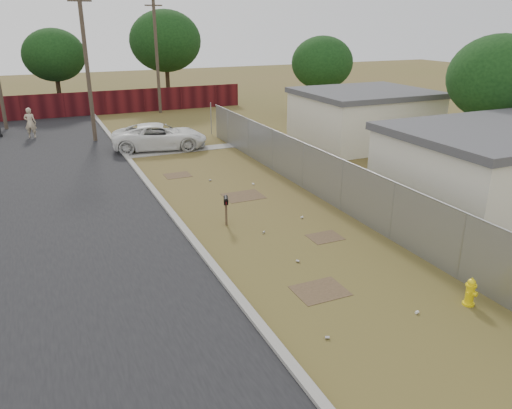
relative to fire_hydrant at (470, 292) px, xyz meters
name	(u,v)px	position (x,y,z in m)	size (l,w,h in m)	color
ground	(268,222)	(-2.35, 7.16, -0.36)	(120.00, 120.00, 0.00)	brown
street	(56,183)	(-9.10, 15.21, -0.34)	(15.10, 60.00, 0.12)	black
chainlink_fence	(327,183)	(0.77, 8.19, 0.44)	(0.10, 27.06, 2.02)	gray
privacy_fence	(50,106)	(-8.35, 32.16, 0.54)	(30.00, 0.12, 1.80)	#4F1014
utility_poles	(83,56)	(-6.01, 27.83, 4.33)	(12.60, 8.24, 9.00)	#473E2F
houses	(422,138)	(7.35, 10.30, 1.20)	(9.30, 17.24, 3.10)	silver
horizon_trees	(143,52)	(-1.51, 30.72, 4.27)	(33.32, 31.94, 7.78)	#392A19
fire_hydrant	(470,292)	(0.00, 0.00, 0.00)	(0.40, 0.40, 0.77)	yellow
mailbox	(226,203)	(-3.80, 7.55, 0.48)	(0.29, 0.46, 1.06)	brown
pickup_truck	(160,136)	(-3.22, 19.56, 0.37)	(2.41, 5.23, 1.45)	white
pedestrian	(30,123)	(-9.82, 25.62, 0.58)	(0.68, 0.45, 1.88)	#BEAA8B
scattered_litter	(284,233)	(-2.30, 5.96, -0.32)	(3.22, 12.58, 0.07)	silver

